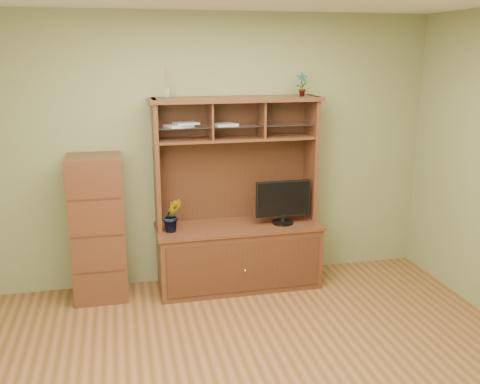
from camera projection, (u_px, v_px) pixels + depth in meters
name	position (u px, v px, depth m)	size (l,w,h in m)	color
room	(270.00, 205.00, 3.50)	(4.54, 4.04, 2.74)	brown
media_hutch	(238.00, 236.00, 5.38)	(1.66, 0.61, 1.90)	#402012
monitor	(283.00, 201.00, 5.30)	(0.55, 0.21, 0.44)	black
orchid_plant	(172.00, 215.00, 5.08)	(0.18, 0.15, 0.33)	#2C541C
top_plant	(302.00, 84.00, 5.21)	(0.12, 0.08, 0.22)	#416B25
reed_diffuser	(166.00, 86.00, 4.93)	(0.06, 0.06, 0.28)	silver
magazines	(196.00, 125.00, 5.08)	(0.72, 0.26, 0.04)	#A8A8AD
side_cabinet	(98.00, 228.00, 5.06)	(0.50, 0.46, 1.40)	#402012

